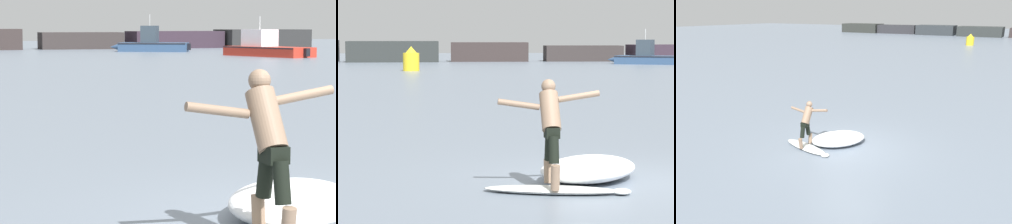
% 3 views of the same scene
% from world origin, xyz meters
% --- Properties ---
extents(ground_plane, '(200.00, 200.00, 0.00)m').
position_xyz_m(ground_plane, '(0.00, 0.00, 0.00)').
color(ground_plane, slate).
extents(rock_jetty_breakwater, '(70.83, 5.04, 2.01)m').
position_xyz_m(rock_jetty_breakwater, '(-4.72, 62.00, 0.91)').
color(rock_jetty_breakwater, '#2B2D29').
rests_on(rock_jetty_breakwater, ground).
extents(surfboard, '(2.20, 0.98, 0.23)m').
position_xyz_m(surfboard, '(-1.22, -0.73, 0.05)').
color(surfboard, white).
rests_on(surfboard, ground).
extents(surfer, '(1.54, 0.79, 1.57)m').
position_xyz_m(surfer, '(-1.27, -0.61, 1.02)').
color(surfer, '#896D56').
rests_on(surfer, surfboard).
extents(channel_marker_buoy, '(1.09, 1.09, 1.65)m').
position_xyz_m(channel_marker_buoy, '(-4.19, 41.71, 0.73)').
color(channel_marker_buoy, yellow).
rests_on(channel_marker_buoy, ground).
extents(wave_foam_at_tail, '(2.29, 2.41, 0.37)m').
position_xyz_m(wave_foam_at_tail, '(-0.51, 0.26, 0.18)').
color(wave_foam_at_tail, white).
rests_on(wave_foam_at_tail, ground).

